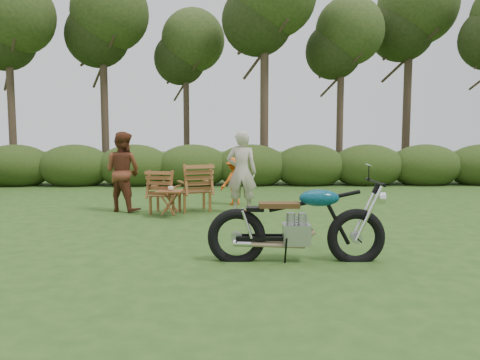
{
  "coord_description": "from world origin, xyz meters",
  "views": [
    {
      "loc": [
        -0.74,
        -6.94,
        1.74
      ],
      "look_at": [
        -0.56,
        1.58,
        0.9
      ],
      "focal_mm": 35.0,
      "sensor_mm": 36.0,
      "label": 1
    }
  ],
  "objects_px": {
    "motorcycle": "(296,261)",
    "adult_b": "(124,211)",
    "lawn_chair_right": "(195,211)",
    "child": "(234,204)",
    "cup": "(171,188)",
    "lawn_chair_left": "(166,213)",
    "side_table": "(170,204)",
    "adult_a": "(242,213)"
  },
  "relations": [
    {
      "from": "motorcycle",
      "to": "adult_b",
      "type": "xyz_separation_m",
      "value": [
        -3.33,
        4.27,
        0.0
      ]
    },
    {
      "from": "lawn_chair_right",
      "to": "child",
      "type": "bearing_deg",
      "value": -152.34
    },
    {
      "from": "cup",
      "to": "adult_b",
      "type": "height_order",
      "value": "adult_b"
    },
    {
      "from": "motorcycle",
      "to": "cup",
      "type": "height_order",
      "value": "cup"
    },
    {
      "from": "motorcycle",
      "to": "lawn_chair_left",
      "type": "height_order",
      "value": "motorcycle"
    },
    {
      "from": "lawn_chair_right",
      "to": "side_table",
      "type": "height_order",
      "value": "side_table"
    },
    {
      "from": "motorcycle",
      "to": "lawn_chair_left",
      "type": "xyz_separation_m",
      "value": [
        -2.33,
        3.92,
        0.0
      ]
    },
    {
      "from": "adult_a",
      "to": "child",
      "type": "height_order",
      "value": "adult_a"
    },
    {
      "from": "lawn_chair_left",
      "to": "adult_b",
      "type": "relative_size",
      "value": 0.53
    },
    {
      "from": "lawn_chair_right",
      "to": "side_table",
      "type": "distance_m",
      "value": 0.94
    },
    {
      "from": "motorcycle",
      "to": "child",
      "type": "bearing_deg",
      "value": 100.24
    },
    {
      "from": "lawn_chair_right",
      "to": "side_table",
      "type": "bearing_deg",
      "value": 39.77
    },
    {
      "from": "motorcycle",
      "to": "child",
      "type": "relative_size",
      "value": 1.97
    },
    {
      "from": "lawn_chair_left",
      "to": "cup",
      "type": "bearing_deg",
      "value": 122.59
    },
    {
      "from": "lawn_chair_right",
      "to": "adult_b",
      "type": "height_order",
      "value": "adult_b"
    },
    {
      "from": "motorcycle",
      "to": "adult_a",
      "type": "relative_size",
      "value": 1.27
    },
    {
      "from": "motorcycle",
      "to": "lawn_chair_right",
      "type": "distance_m",
      "value": 4.53
    },
    {
      "from": "adult_a",
      "to": "motorcycle",
      "type": "bearing_deg",
      "value": 104.16
    },
    {
      "from": "adult_a",
      "to": "adult_b",
      "type": "relative_size",
      "value": 1.01
    },
    {
      "from": "cup",
      "to": "adult_b",
      "type": "bearing_deg",
      "value": 143.78
    },
    {
      "from": "side_table",
      "to": "cup",
      "type": "distance_m",
      "value": 0.33
    },
    {
      "from": "adult_a",
      "to": "child",
      "type": "bearing_deg",
      "value": -78.21
    },
    {
      "from": "adult_b",
      "to": "child",
      "type": "height_order",
      "value": "adult_b"
    },
    {
      "from": "child",
      "to": "lawn_chair_left",
      "type": "bearing_deg",
      "value": 4.23
    },
    {
      "from": "motorcycle",
      "to": "lawn_chair_left",
      "type": "relative_size",
      "value": 2.4
    },
    {
      "from": "lawn_chair_right",
      "to": "child",
      "type": "distance_m",
      "value": 1.33
    },
    {
      "from": "lawn_chair_right",
      "to": "lawn_chair_left",
      "type": "xyz_separation_m",
      "value": [
        -0.62,
        -0.27,
        0.0
      ]
    },
    {
      "from": "motorcycle",
      "to": "lawn_chair_right",
      "type": "relative_size",
      "value": 2.15
    },
    {
      "from": "lawn_chair_left",
      "to": "child",
      "type": "distance_m",
      "value": 1.97
    },
    {
      "from": "lawn_chair_left",
      "to": "side_table",
      "type": "xyz_separation_m",
      "value": [
        0.16,
        -0.5,
        0.28
      ]
    },
    {
      "from": "lawn_chair_left",
      "to": "adult_b",
      "type": "bearing_deg",
      "value": -6.34
    },
    {
      "from": "adult_a",
      "to": "child",
      "type": "relative_size",
      "value": 1.55
    },
    {
      "from": "lawn_chair_left",
      "to": "cup",
      "type": "height_order",
      "value": "cup"
    },
    {
      "from": "cup",
      "to": "adult_a",
      "type": "height_order",
      "value": "adult_a"
    },
    {
      "from": "cup",
      "to": "motorcycle",
      "type": "bearing_deg",
      "value": -57.79
    },
    {
      "from": "cup",
      "to": "adult_a",
      "type": "xyz_separation_m",
      "value": [
        1.49,
        0.54,
        -0.61
      ]
    },
    {
      "from": "motorcycle",
      "to": "cup",
      "type": "xyz_separation_m",
      "value": [
        -2.14,
        3.4,
        0.61
      ]
    },
    {
      "from": "motorcycle",
      "to": "side_table",
      "type": "height_order",
      "value": "motorcycle"
    },
    {
      "from": "motorcycle",
      "to": "side_table",
      "type": "bearing_deg",
      "value": 123.8
    },
    {
      "from": "adult_a",
      "to": "child",
      "type": "distance_m",
      "value": 1.24
    },
    {
      "from": "motorcycle",
      "to": "side_table",
      "type": "xyz_separation_m",
      "value": [
        -2.17,
        3.43,
        0.28
      ]
    },
    {
      "from": "motorcycle",
      "to": "lawn_chair_left",
      "type": "bearing_deg",
      "value": 122.14
    }
  ]
}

